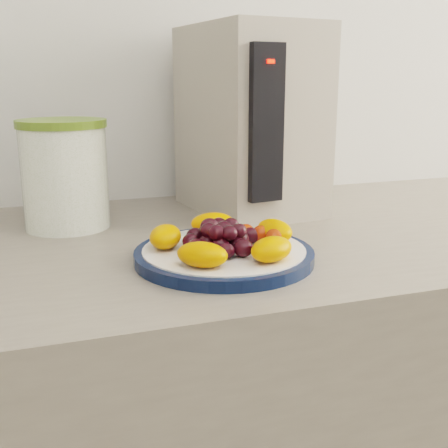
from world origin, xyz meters
name	(u,v)px	position (x,y,z in m)	size (l,w,h in m)	color
plate_rim	(224,255)	(-0.01, 1.08, 0.91)	(0.23, 0.23, 0.01)	#0B1A3B
plate_face	(224,255)	(-0.01, 1.08, 0.91)	(0.21, 0.21, 0.02)	white
canister	(65,178)	(-0.19, 1.32, 0.98)	(0.13, 0.13, 0.16)	#597125
canister_lid	(61,123)	(-0.19, 1.32, 1.06)	(0.14, 0.14, 0.01)	olive
appliance_body	(249,120)	(0.13, 1.34, 1.06)	(0.18, 0.26, 0.32)	#B0A596
appliance_panel	(266,124)	(0.10, 1.21, 1.06)	(0.05, 0.02, 0.24)	black
appliance_led	(270,61)	(0.11, 1.20, 1.16)	(0.01, 0.01, 0.01)	#FF0C05
fruit_plate	(227,237)	(0.00, 1.08, 0.93)	(0.20, 0.20, 0.04)	#FD7600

